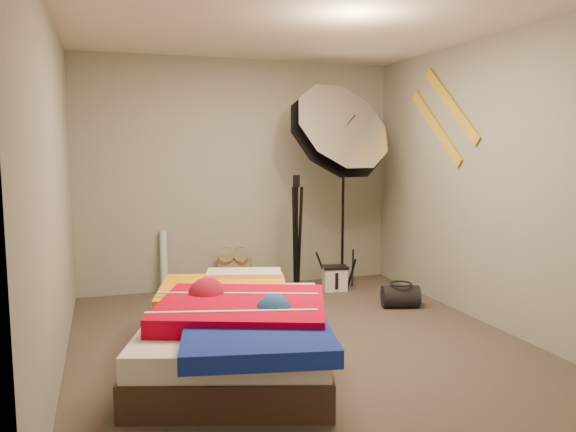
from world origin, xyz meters
name	(u,v)px	position (x,y,z in m)	size (l,w,h in m)	color
floor	(300,344)	(0.00, 0.00, 0.00)	(4.00, 4.00, 0.00)	#4F443C
ceiling	(301,18)	(0.00, 0.00, 2.50)	(4.00, 4.00, 0.00)	silver
wall_back	(240,175)	(0.00, 2.00, 1.25)	(3.50, 3.50, 0.00)	gray
wall_front	(455,218)	(0.00, -2.00, 1.25)	(3.50, 3.50, 0.00)	gray
wall_left	(54,192)	(-1.75, 0.00, 1.25)	(4.00, 4.00, 0.00)	gray
wall_right	(491,182)	(1.75, 0.00, 1.25)	(4.00, 4.00, 0.00)	gray
tote_bag	(235,273)	(-0.10, 1.86, 0.18)	(0.36, 0.11, 0.36)	#9A8759
wrapping_roll	(164,263)	(-0.86, 1.90, 0.34)	(0.08, 0.08, 0.67)	#6BB6D8
camera_case	(335,279)	(0.92, 1.47, 0.12)	(0.25, 0.18, 0.25)	silver
duffel_bag	(400,296)	(1.27, 0.66, 0.11)	(0.22, 0.22, 0.35)	black
wall_stripe_upper	(451,105)	(1.73, 0.60, 1.95)	(0.02, 1.10, 0.10)	gold
wall_stripe_lower	(436,127)	(1.73, 0.85, 1.75)	(0.02, 1.10, 0.10)	gold
bed	(238,330)	(-0.57, -0.28, 0.26)	(1.71, 2.15, 0.52)	#3E2A20
photo_umbrella	(336,135)	(0.89, 1.39, 1.68)	(1.31, 0.93, 2.34)	black
camera_tripod	(296,228)	(0.43, 1.34, 0.73)	(0.09, 0.09, 1.27)	black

